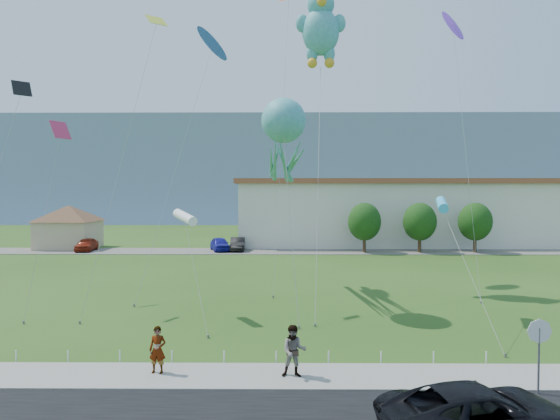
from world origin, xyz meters
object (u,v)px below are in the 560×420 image
object	(u,v)px
teddy_bear_kite	(321,26)
parked_car_red	(87,244)
stop_sign	(539,338)
pedestrian_left	(158,350)
octopus_kite	(284,140)
warehouse	(477,211)
parked_car_blue	(220,244)
pedestrian_right	(294,351)
parked_car_black	(238,244)
pavilion	(69,223)
suv	(481,415)

from	to	relation	value
teddy_bear_kite	parked_car_red	bearing A→B (deg)	140.46
stop_sign	pedestrian_left	size ratio (longest dim) A/B	1.50
parked_car_red	octopus_kite	size ratio (longest dim) A/B	0.36
stop_sign	parked_car_red	size ratio (longest dim) A/B	0.59
warehouse	parked_car_blue	bearing A→B (deg)	-164.65
pedestrian_right	teddy_bear_kite	bearing A→B (deg)	83.74
parked_car_red	parked_car_black	world-z (taller)	parked_car_black
pavilion	warehouse	world-z (taller)	warehouse
pedestrian_right	suv	bearing A→B (deg)	-42.67
pavilion	octopus_kite	xyz separation A→B (m)	(25.26, -28.74, 6.61)
warehouse	parked_car_black	xyz separation A→B (m)	(-29.94, -8.55, -3.33)
pavilion	teddy_bear_kite	distance (m)	39.27
pavilion	parked_car_black	bearing A→B (deg)	-7.24
parked_car_red	pedestrian_left	bearing A→B (deg)	-69.41
pedestrian_right	teddy_bear_kite	world-z (taller)	teddy_bear_kite
parked_car_red	parked_car_blue	distance (m)	14.82
suv	parked_car_red	distance (m)	50.29
warehouse	octopus_kite	xyz separation A→B (m)	(-24.74, -34.74, 5.51)
stop_sign	parked_car_red	distance (m)	49.47
pavilion	pedestrian_left	world-z (taller)	pavilion
parked_car_red	octopus_kite	bearing A→B (deg)	-53.86
warehouse	parked_car_red	bearing A→B (deg)	-169.04
warehouse	parked_car_red	distance (m)	47.71
pedestrian_left	pavilion	bearing A→B (deg)	121.44
stop_sign	teddy_bear_kite	world-z (taller)	teddy_bear_kite
pavilion	octopus_kite	world-z (taller)	octopus_kite
pavilion	pedestrian_right	bearing A→B (deg)	-57.90
pavilion	octopus_kite	size ratio (longest dim) A/B	0.78
suv	pedestrian_left	distance (m)	10.77
pavilion	parked_car_blue	size ratio (longest dim) A/B	2.10
pavilion	stop_sign	xyz separation A→B (m)	(33.50, -42.21, -1.15)
pavilion	suv	distance (m)	54.68
parked_car_red	parked_car_black	xyz separation A→B (m)	(16.78, 0.50, 0.01)
stop_sign	pavilion	bearing A→B (deg)	128.44
pavilion	parked_car_blue	bearing A→B (deg)	-8.66
parked_car_black	octopus_kite	xyz separation A→B (m)	(5.20, -26.19, 8.84)
parked_car_black	parked_car_red	bearing A→B (deg)	178.57
parked_car_blue	octopus_kite	size ratio (longest dim) A/B	0.37
octopus_kite	pedestrian_left	bearing A→B (deg)	-110.76
suv	octopus_kite	xyz separation A→B (m)	(-5.15, 16.65, 8.84)
pedestrian_right	teddy_bear_kite	distance (m)	24.58
parked_car_blue	teddy_bear_kite	distance (m)	28.52
parked_car_red	pedestrian_right	bearing A→B (deg)	-63.82
pedestrian_left	parked_car_blue	distance (m)	37.90
pedestrian_left	parked_car_blue	world-z (taller)	pedestrian_left
pedestrian_left	pedestrian_right	xyz separation A→B (m)	(4.87, -0.32, 0.07)
pedestrian_left	suv	bearing A→B (deg)	-22.30
pedestrian_right	parked_car_blue	distance (m)	38.87
pavilion	pedestrian_right	xyz separation A→B (m)	(25.65, -40.88, -2.02)
warehouse	pedestrian_left	world-z (taller)	warehouse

